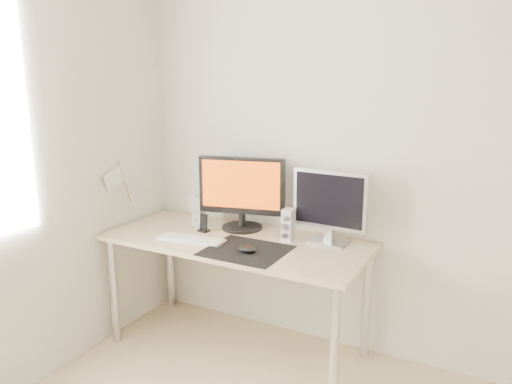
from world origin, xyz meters
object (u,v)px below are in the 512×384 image
(desk, at_px, (236,251))
(second_monitor, at_px, (330,204))
(speaker_right, at_px, (288,225))
(phone_dock, at_px, (204,226))
(main_monitor, at_px, (242,190))
(keyboard, at_px, (192,239))
(speaker_left, at_px, (199,211))
(mouse, at_px, (247,249))

(desk, bearing_deg, second_monitor, 19.88)
(speaker_right, bearing_deg, phone_dock, -170.49)
(desk, distance_m, main_monitor, 0.39)
(phone_dock, bearing_deg, keyboard, -80.10)
(second_monitor, bearing_deg, main_monitor, -179.99)
(main_monitor, distance_m, speaker_left, 0.34)
(desk, xyz_separation_m, speaker_left, (-0.36, 0.13, 0.18))
(main_monitor, relative_size, speaker_right, 2.80)
(mouse, bearing_deg, keyboard, 174.91)
(mouse, bearing_deg, speaker_left, 149.44)
(desk, relative_size, second_monitor, 3.54)
(mouse, distance_m, phone_dock, 0.48)
(mouse, height_order, main_monitor, main_monitor)
(speaker_right, height_order, keyboard, speaker_right)
(speaker_left, bearing_deg, phone_dock, -44.37)
(mouse, height_order, second_monitor, second_monitor)
(second_monitor, bearing_deg, speaker_left, -176.37)
(desk, bearing_deg, main_monitor, 109.42)
(main_monitor, height_order, keyboard, main_monitor)
(speaker_left, xyz_separation_m, speaker_right, (0.65, -0.01, 0.00))
(main_monitor, height_order, phone_dock, main_monitor)
(second_monitor, relative_size, phone_dock, 3.94)
(keyboard, bearing_deg, main_monitor, 65.14)
(desk, distance_m, phone_dock, 0.28)
(desk, relative_size, speaker_left, 8.24)
(speaker_left, distance_m, phone_dock, 0.16)
(mouse, distance_m, main_monitor, 0.50)
(keyboard, bearing_deg, second_monitor, 24.39)
(desk, xyz_separation_m, phone_dock, (-0.25, 0.03, 0.11))
(speaker_right, xyz_separation_m, keyboard, (-0.51, -0.27, -0.09))
(phone_dock, bearing_deg, mouse, -26.28)
(speaker_left, relative_size, speaker_right, 1.00)
(second_monitor, bearing_deg, phone_dock, -168.28)
(desk, xyz_separation_m, keyboard, (-0.22, -0.15, 0.09))
(mouse, distance_m, speaker_left, 0.63)
(speaker_right, xyz_separation_m, phone_dock, (-0.54, -0.09, -0.06))
(desk, relative_size, phone_dock, 13.98)
(mouse, height_order, keyboard, mouse)
(speaker_left, relative_size, phone_dock, 1.70)
(second_monitor, relative_size, speaker_left, 2.32)
(main_monitor, relative_size, keyboard, 1.27)
(second_monitor, xyz_separation_m, phone_dock, (-0.77, -0.16, -0.21))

